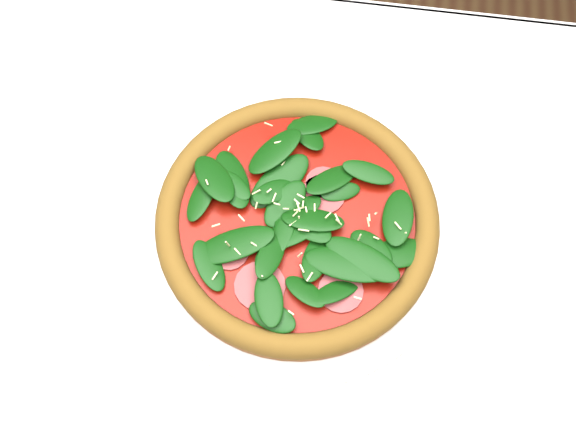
# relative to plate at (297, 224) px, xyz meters

# --- Properties ---
(ground) EXTENTS (6.00, 6.00, 0.00)m
(ground) POSITION_rel_plate_xyz_m (-0.04, -0.03, -0.76)
(ground) COLOR brown
(ground) RESTS_ON ground
(dining_table) EXTENTS (1.21, 0.81, 0.75)m
(dining_table) POSITION_rel_plate_xyz_m (-0.04, -0.03, -0.11)
(dining_table) COLOR white
(dining_table) RESTS_ON ground
(plate) EXTENTS (0.39, 0.39, 0.02)m
(plate) POSITION_rel_plate_xyz_m (0.00, 0.00, 0.00)
(plate) COLOR silver
(plate) RESTS_ON dining_table
(pizza) EXTENTS (0.40, 0.40, 0.04)m
(pizza) POSITION_rel_plate_xyz_m (0.00, 0.00, 0.02)
(pizza) COLOR #9F5926
(pizza) RESTS_ON plate
(saucer_far) EXTENTS (0.13, 0.13, 0.01)m
(saucer_far) POSITION_rel_plate_xyz_m (0.32, 0.29, -0.00)
(saucer_far) COLOR silver
(saucer_far) RESTS_ON dining_table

